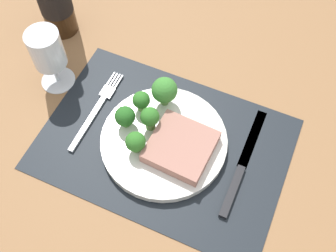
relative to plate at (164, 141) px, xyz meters
The scene contains 12 objects.
ground_plane 2.60cm from the plate, ahead, with size 140.00×110.00×3.00cm, color brown.
placemat 0.95cm from the plate, ahead, with size 44.80×30.75×0.30cm, color black.
plate is the anchor object (origin of this frame).
steak 4.15cm from the plate, 11.45° to the right, with size 10.83×10.68×2.28cm, color #9E6B5B.
broccoli_center 8.56cm from the plate, 145.99° to the left, with size 3.28×3.28×4.43cm.
broccoli_near_fork 6.40cm from the plate, 132.93° to the right, with size 3.60×3.60×4.75cm.
broccoli_back_left 5.37cm from the plate, 157.39° to the left, with size 3.48×3.48×5.28cm.
broccoli_near_steak 9.28cm from the plate, 113.21° to the left, with size 4.82×4.82×6.52cm.
broccoli_front_edge 8.42cm from the plate, behind, with size 3.77×3.77×4.75cm.
fork 14.98cm from the plate, behind, with size 2.40×19.20×0.50cm.
knife 14.64cm from the plate, ahead, with size 1.80×23.00×0.80cm.
wine_glass 27.08cm from the plate, 169.79° to the left, with size 6.81×6.81×13.33cm.
Camera 1 is at (14.68, -31.32, 66.04)cm, focal length 43.06 mm.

